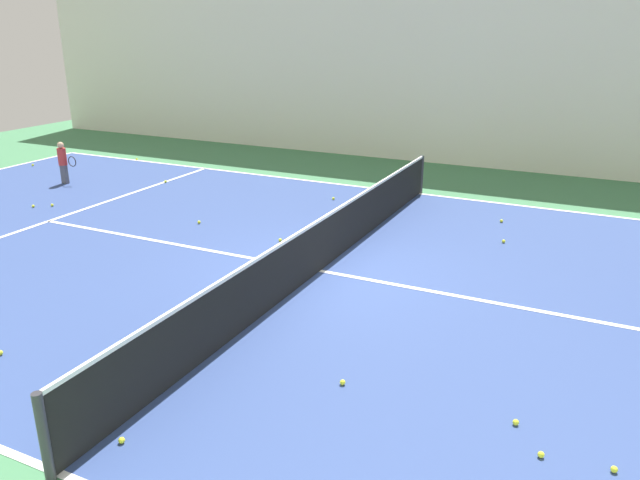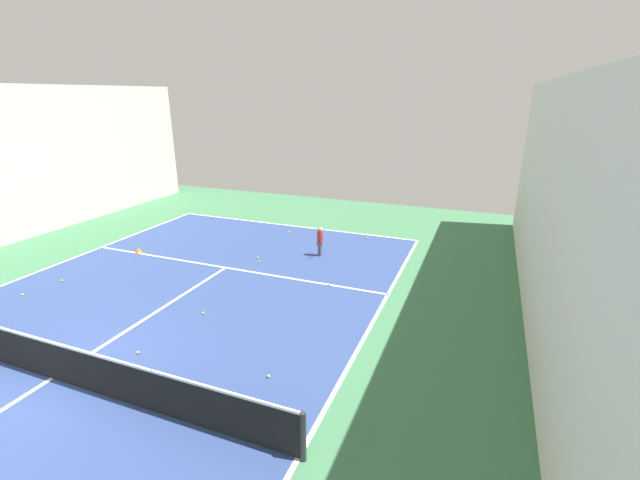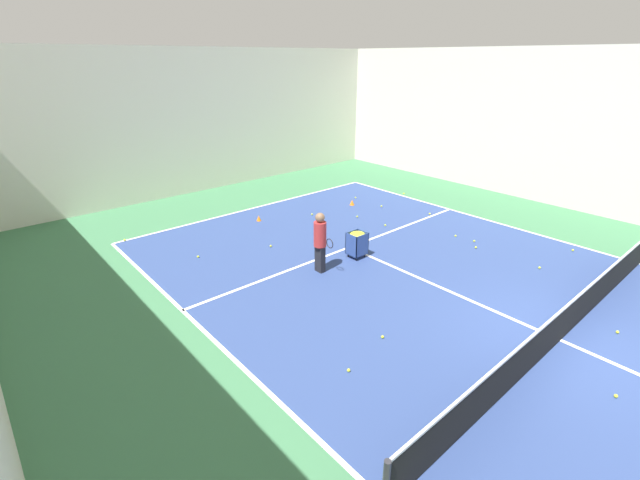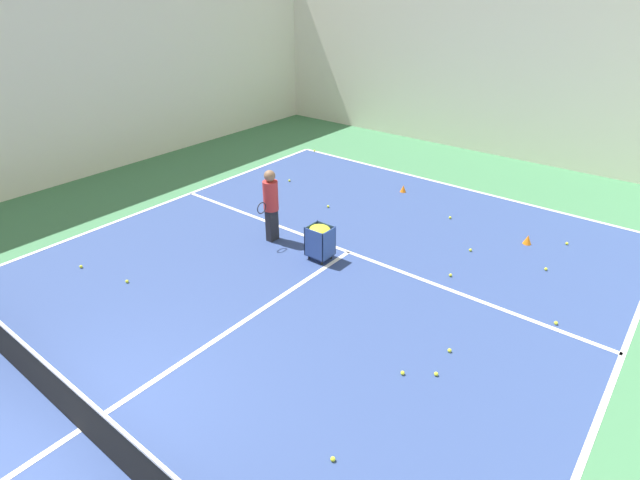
# 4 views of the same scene
# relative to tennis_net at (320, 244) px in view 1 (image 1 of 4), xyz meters

# --- Properties ---
(ground_plane) EXTENTS (35.52, 35.52, 0.00)m
(ground_plane) POSITION_rel_tennis_net_xyz_m (0.00, 0.00, -0.50)
(ground_plane) COLOR #3D754C
(court_playing_area) EXTENTS (11.55, 24.04, 0.00)m
(court_playing_area) POSITION_rel_tennis_net_xyz_m (0.00, 0.00, -0.50)
(court_playing_area) COLOR navy
(court_playing_area) RESTS_ON ground
(line_sideline_left) EXTENTS (0.10, 24.04, 0.00)m
(line_sideline_left) POSITION_rel_tennis_net_xyz_m (-5.77, 0.00, -0.49)
(line_sideline_left) COLOR white
(line_sideline_left) RESTS_ON ground
(line_sideline_right) EXTENTS (0.10, 24.04, 0.00)m
(line_sideline_right) POSITION_rel_tennis_net_xyz_m (5.77, 0.00, -0.49)
(line_sideline_right) COLOR white
(line_sideline_right) RESTS_ON ground
(line_service_near) EXTENTS (11.55, 0.10, 0.00)m
(line_service_near) POSITION_rel_tennis_net_xyz_m (0.00, -6.61, -0.49)
(line_service_near) COLOR white
(line_service_near) RESTS_ON ground
(line_centre_service) EXTENTS (0.10, 13.22, 0.00)m
(line_centre_service) POSITION_rel_tennis_net_xyz_m (0.00, 0.00, -0.49)
(line_centre_service) COLOR white
(line_centre_service) RESTS_ON ground
(hall_enclosure_left) EXTENTS (0.15, 31.82, 6.16)m
(hall_enclosure_left) POSITION_rel_tennis_net_xyz_m (-9.59, 0.00, 2.58)
(hall_enclosure_left) COLOR silver
(hall_enclosure_left) RESTS_ON ground
(tennis_net) EXTENTS (11.85, 0.10, 0.96)m
(tennis_net) POSITION_rel_tennis_net_xyz_m (0.00, 0.00, 0.00)
(tennis_net) COLOR #2D2D33
(tennis_net) RESTS_ON ground
(player_near_baseline) EXTENTS (0.23, 0.55, 1.13)m
(player_near_baseline) POSITION_rel_tennis_net_xyz_m (-2.64, -8.92, 0.15)
(player_near_baseline) COLOR #4C4C56
(player_near_baseline) RESTS_ON ground
(tennis_ball_0) EXTENTS (0.07, 0.07, 0.07)m
(tennis_ball_0) POSITION_rel_tennis_net_xyz_m (-1.29, -3.54, -0.46)
(tennis_ball_0) COLOR yellow
(tennis_ball_0) RESTS_ON ground
(tennis_ball_3) EXTENTS (0.07, 0.07, 0.07)m
(tennis_ball_3) POSITION_rel_tennis_net_xyz_m (-5.81, -9.25, -0.46)
(tennis_ball_3) COLOR yellow
(tennis_ball_3) RESTS_ON ground
(tennis_ball_5) EXTENTS (0.07, 0.07, 0.07)m
(tennis_ball_5) POSITION_rel_tennis_net_xyz_m (3.15, 1.83, -0.46)
(tennis_ball_5) COLOR yellow
(tennis_ball_5) RESTS_ON ground
(tennis_ball_6) EXTENTS (0.07, 0.07, 0.07)m
(tennis_ball_6) POSITION_rel_tennis_net_xyz_m (1.23, -0.75, -0.46)
(tennis_ball_6) COLOR yellow
(tennis_ball_6) RESTS_ON ground
(tennis_ball_7) EXTENTS (0.07, 0.07, 0.07)m
(tennis_ball_7) POSITION_rel_tennis_net_xyz_m (3.49, 4.16, -0.46)
(tennis_ball_7) COLOR yellow
(tennis_ball_7) RESTS_ON ground
(tennis_ball_8) EXTENTS (0.07, 0.07, 0.07)m
(tennis_ball_8) POSITION_rel_tennis_net_xyz_m (-2.91, 2.62, -0.46)
(tennis_ball_8) COLOR yellow
(tennis_ball_8) RESTS_ON ground
(tennis_ball_11) EXTENTS (0.07, 0.07, 0.07)m
(tennis_ball_11) POSITION_rel_tennis_net_xyz_m (3.41, 4.82, -0.46)
(tennis_ball_11) COLOR yellow
(tennis_ball_11) RESTS_ON ground
(tennis_ball_12) EXTENTS (0.07, 0.07, 0.07)m
(tennis_ball_12) POSITION_rel_tennis_net_xyz_m (-4.25, 2.33, -0.46)
(tennis_ball_12) COLOR yellow
(tennis_ball_12) RESTS_ON ground
(tennis_ball_14) EXTENTS (0.07, 0.07, 0.07)m
(tennis_ball_14) POSITION_rel_tennis_net_xyz_m (-3.76, -11.50, -0.46)
(tennis_ball_14) COLOR yellow
(tennis_ball_14) RESTS_ON ground
(tennis_ball_16) EXTENTS (0.07, 0.07, 0.07)m
(tennis_ball_16) POSITION_rel_tennis_net_xyz_m (-0.61, -7.80, -0.46)
(tennis_ball_16) COLOR yellow
(tennis_ball_16) RESTS_ON ground
(tennis_ball_20) EXTENTS (0.07, 0.07, 0.07)m
(tennis_ball_20) POSITION_rel_tennis_net_xyz_m (-0.87, -7.47, -0.46)
(tennis_ball_20) COLOR yellow
(tennis_ball_20) RESTS_ON ground
(tennis_ball_21) EXTENTS (0.07, 0.07, 0.07)m
(tennis_ball_21) POSITION_rel_tennis_net_xyz_m (3.05, 3.84, -0.46)
(tennis_ball_21) COLOR yellow
(tennis_ball_21) RESTS_ON ground
(tennis_ball_24) EXTENTS (0.07, 0.07, 0.07)m
(tennis_ball_24) POSITION_rel_tennis_net_xyz_m (5.15, 0.22, -0.46)
(tennis_ball_24) COLOR yellow
(tennis_ball_24) RESTS_ON ground
(tennis_ball_25) EXTENTS (0.07, 0.07, 0.07)m
(tennis_ball_25) POSITION_rel_tennis_net_xyz_m (4.46, -2.49, -0.46)
(tennis_ball_25) COLOR yellow
(tennis_ball_25) RESTS_ON ground
(tennis_ball_27) EXTENTS (0.07, 0.07, 0.07)m
(tennis_ball_27) POSITION_rel_tennis_net_xyz_m (-1.04, -1.38, -0.46)
(tennis_ball_27) COLOR yellow
(tennis_ball_27) RESTS_ON ground
(tennis_ball_29) EXTENTS (0.07, 0.07, 0.07)m
(tennis_ball_29) POSITION_rel_tennis_net_xyz_m (-3.88, -6.55, -0.46)
(tennis_ball_29) COLOR yellow
(tennis_ball_29) RESTS_ON ground
(tennis_ball_30) EXTENTS (0.07, 0.07, 0.07)m
(tennis_ball_30) POSITION_rel_tennis_net_xyz_m (-4.30, -1.72, -0.46)
(tennis_ball_30) COLOR yellow
(tennis_ball_30) RESTS_ON ground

